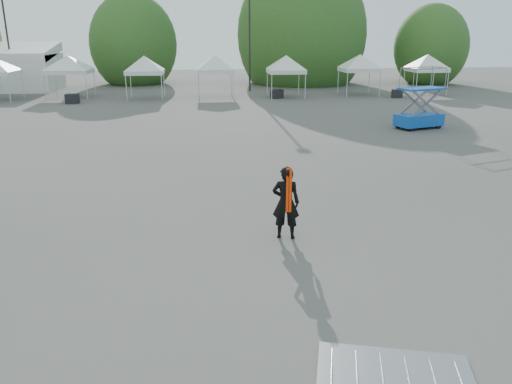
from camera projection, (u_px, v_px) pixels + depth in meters
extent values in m
plane|color=#474442|center=(253.00, 216.00, 14.46)|extent=(120.00, 120.00, 0.00)
cylinder|color=black|center=(7.00, 33.00, 43.26)|extent=(0.16, 0.16, 10.00)
cylinder|color=black|center=(250.00, 36.00, 43.60)|extent=(0.16, 0.16, 9.50)
cylinder|color=#382314|center=(136.00, 72.00, 51.15)|extent=(0.36, 0.36, 2.27)
ellipsoid|color=#2A571D|center=(134.00, 44.00, 50.29)|extent=(4.16, 4.16, 4.78)
cylinder|color=#382314|center=(301.00, 69.00, 51.87)|extent=(0.36, 0.36, 2.80)
ellipsoid|color=#2A571D|center=(301.00, 34.00, 50.81)|extent=(5.12, 5.12, 5.89)
cylinder|color=#382314|center=(428.00, 73.00, 51.42)|extent=(0.36, 0.36, 2.10)
ellipsoid|color=#2A571D|center=(431.00, 47.00, 50.63)|extent=(3.84, 3.84, 4.42)
cylinder|color=silver|center=(9.00, 89.00, 37.39)|extent=(0.06, 0.06, 2.00)
cylinder|color=silver|center=(23.00, 85.00, 40.30)|extent=(0.06, 0.06, 2.00)
cylinder|color=silver|center=(45.00, 87.00, 38.62)|extent=(0.06, 0.06, 2.00)
cylinder|color=silver|center=(87.00, 87.00, 38.94)|extent=(0.06, 0.06, 2.00)
cylinder|color=silver|center=(56.00, 83.00, 41.61)|extent=(0.06, 0.06, 2.00)
cylinder|color=silver|center=(95.00, 83.00, 41.93)|extent=(0.06, 0.06, 2.00)
cube|color=silver|center=(69.00, 71.00, 39.95)|extent=(3.35, 3.35, 0.30)
pyramid|color=silver|center=(67.00, 55.00, 39.56)|extent=(4.74, 4.74, 1.10)
cylinder|color=silver|center=(126.00, 88.00, 38.04)|extent=(0.06, 0.06, 2.00)
cylinder|color=silver|center=(162.00, 88.00, 38.32)|extent=(0.06, 0.06, 2.00)
cylinder|color=silver|center=(131.00, 85.00, 40.58)|extent=(0.06, 0.06, 2.00)
cylinder|color=silver|center=(164.00, 84.00, 40.85)|extent=(0.06, 0.06, 2.00)
cube|color=silver|center=(145.00, 72.00, 39.12)|extent=(2.88, 2.88, 0.30)
pyramid|color=silver|center=(144.00, 56.00, 38.74)|extent=(4.07, 4.07, 1.10)
cylinder|color=silver|center=(199.00, 86.00, 39.23)|extent=(0.06, 0.06, 2.00)
cylinder|color=silver|center=(233.00, 86.00, 39.51)|extent=(0.06, 0.06, 2.00)
cylinder|color=silver|center=(199.00, 83.00, 41.81)|extent=(0.06, 0.06, 2.00)
cylinder|color=silver|center=(231.00, 83.00, 42.09)|extent=(0.06, 0.06, 2.00)
cube|color=silver|center=(215.00, 71.00, 40.33)|extent=(2.93, 2.93, 0.30)
pyramid|color=silver|center=(215.00, 55.00, 39.95)|extent=(4.15, 4.15, 1.10)
cylinder|color=silver|center=(272.00, 87.00, 39.00)|extent=(0.06, 0.06, 2.00)
cylinder|color=silver|center=(305.00, 86.00, 39.27)|extent=(0.06, 0.06, 2.00)
cylinder|color=silver|center=(267.00, 83.00, 41.52)|extent=(0.06, 0.06, 2.00)
cylinder|color=silver|center=(299.00, 83.00, 41.80)|extent=(0.06, 0.06, 2.00)
cube|color=silver|center=(286.00, 71.00, 40.07)|extent=(2.87, 2.87, 0.30)
pyramid|color=silver|center=(286.00, 55.00, 39.69)|extent=(4.05, 4.05, 1.10)
cylinder|color=silver|center=(347.00, 85.00, 40.53)|extent=(0.06, 0.06, 2.00)
cylinder|color=silver|center=(380.00, 84.00, 40.81)|extent=(0.06, 0.06, 2.00)
cylinder|color=silver|center=(338.00, 82.00, 43.15)|extent=(0.06, 0.06, 2.00)
cylinder|color=silver|center=(369.00, 81.00, 43.43)|extent=(0.06, 0.06, 2.00)
cube|color=silver|center=(359.00, 70.00, 41.65)|extent=(2.96, 2.96, 0.30)
pyramid|color=silver|center=(360.00, 54.00, 41.27)|extent=(4.19, 4.19, 1.10)
cylinder|color=silver|center=(416.00, 85.00, 40.69)|extent=(0.06, 0.06, 2.00)
cylinder|color=silver|center=(447.00, 84.00, 40.96)|extent=(0.06, 0.06, 2.00)
cylinder|color=silver|center=(404.00, 81.00, 43.19)|extent=(0.06, 0.06, 2.00)
cylinder|color=silver|center=(433.00, 81.00, 43.47)|extent=(0.06, 0.06, 2.00)
cube|color=silver|center=(426.00, 70.00, 41.75)|extent=(2.85, 2.85, 0.30)
pyramid|color=silver|center=(428.00, 54.00, 41.36)|extent=(4.03, 4.03, 1.10)
imported|color=black|center=(286.00, 203.00, 12.65)|extent=(0.78, 0.61, 1.91)
cube|color=#FD3405|center=(287.00, 191.00, 12.35)|extent=(0.15, 0.03, 1.15)
cube|color=#0C35A4|center=(419.00, 120.00, 27.47)|extent=(2.81, 2.01, 0.63)
cube|color=#0C35A4|center=(422.00, 89.00, 26.96)|extent=(2.69, 1.92, 0.11)
cylinder|color=black|center=(411.00, 128.00, 26.73)|extent=(0.41, 0.27, 0.38)
cylinder|color=black|center=(438.00, 125.00, 27.48)|extent=(0.41, 0.27, 0.38)
cylinder|color=black|center=(398.00, 125.00, 27.64)|extent=(0.41, 0.27, 0.38)
cylinder|color=black|center=(425.00, 122.00, 28.40)|extent=(0.41, 0.27, 0.38)
cube|color=gray|center=(395.00, 372.00, 7.76)|extent=(2.61, 1.78, 0.05)
cube|color=black|center=(72.00, 99.00, 37.07)|extent=(0.93, 0.73, 0.71)
cube|color=black|center=(277.00, 94.00, 40.09)|extent=(1.08, 0.97, 0.69)
cube|color=black|center=(397.00, 94.00, 40.38)|extent=(0.97, 0.84, 0.65)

